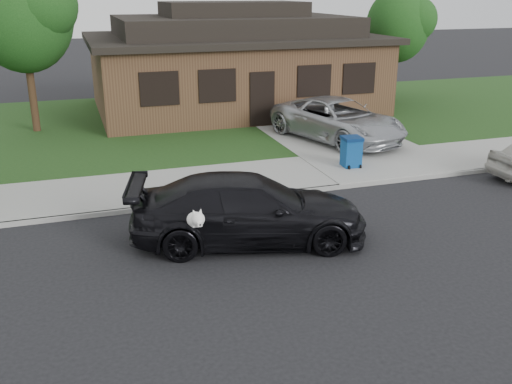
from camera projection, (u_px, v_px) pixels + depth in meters
name	position (u px, v px, depth m)	size (l,w,h in m)	color
ground	(250.00, 261.00, 11.76)	(120.00, 120.00, 0.00)	black
sidewalk	(197.00, 184.00, 16.21)	(60.00, 3.00, 0.12)	gray
curb	(210.00, 201.00, 14.87)	(60.00, 0.12, 0.12)	gray
lawn	(154.00, 124.00, 23.36)	(60.00, 13.00, 0.13)	#193814
driveway	(318.00, 129.00, 22.45)	(4.50, 13.00, 0.14)	gray
sedan	(249.00, 210.00, 12.43)	(5.49, 3.23, 1.49)	black
minivan	(338.00, 120.00, 20.39)	(2.45, 5.32, 1.48)	#ADB0B4
recycling_bin	(351.00, 152.00, 17.41)	(0.61, 0.63, 0.95)	navy
house	(233.00, 63.00, 25.63)	(12.60, 8.60, 4.65)	#422B1C
tree_0	(26.00, 13.00, 20.49)	(3.78, 3.60, 6.34)	#332114
tree_1	(402.00, 24.00, 26.97)	(3.15, 3.00, 5.25)	#332114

